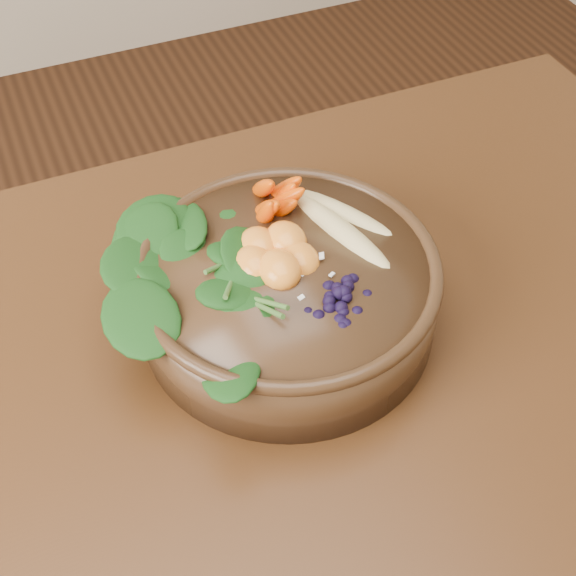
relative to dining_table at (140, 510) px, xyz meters
name	(u,v)px	position (x,y,z in m)	size (l,w,h in m)	color
dining_table	(140,510)	(0.00, 0.00, 0.00)	(1.60, 0.90, 0.75)	#331C0C
stoneware_bowl	(288,294)	(0.21, 0.10, 0.14)	(0.32, 0.32, 0.08)	#3F2918
kale_heap	(207,243)	(0.14, 0.14, 0.20)	(0.21, 0.18, 0.05)	#1D4B1A
carrot_cluster	(266,171)	(0.23, 0.20, 0.22)	(0.07, 0.07, 0.09)	#FE4F00
banana_halves	(343,210)	(0.29, 0.14, 0.19)	(0.11, 0.18, 0.03)	#E0CC84
mandarin_cluster	(275,244)	(0.20, 0.12, 0.20)	(0.09, 0.10, 0.03)	orange
blueberry_pile	(340,282)	(0.24, 0.05, 0.20)	(0.15, 0.11, 0.04)	black
coconut_flakes	(305,273)	(0.22, 0.08, 0.18)	(0.10, 0.08, 0.01)	white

